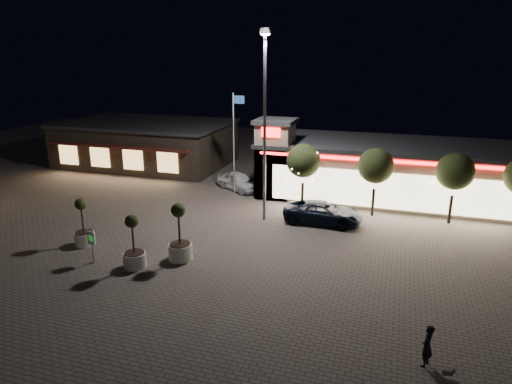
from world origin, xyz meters
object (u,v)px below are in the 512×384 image
(planter_mid, at_px, (134,251))
(valet_sign, at_px, (91,241))
(planter_left, at_px, (84,231))
(white_sedan, at_px, (239,181))
(pickup_truck, at_px, (323,213))
(pedestrian, at_px, (427,346))

(planter_mid, distance_m, valet_sign, 2.47)
(planter_left, xyz_separation_m, valet_sign, (1.98, -1.88, 0.38))
(white_sedan, relative_size, valet_sign, 2.37)
(pickup_truck, xyz_separation_m, valet_sign, (-10.86, -9.75, 0.55))
(planter_left, bearing_deg, planter_mid, -20.39)
(white_sedan, xyz_separation_m, valet_sign, (-2.92, -15.27, 0.54))
(pickup_truck, bearing_deg, pedestrian, -154.85)
(pickup_truck, xyz_separation_m, planter_mid, (-8.43, -9.52, 0.19))
(pedestrian, relative_size, planter_mid, 0.56)
(pedestrian, relative_size, valet_sign, 0.91)
(planter_left, xyz_separation_m, planter_mid, (4.42, -1.64, 0.01))
(pickup_truck, distance_m, pedestrian, 14.62)
(planter_left, distance_m, planter_mid, 4.71)
(planter_mid, bearing_deg, planter_left, 159.61)
(planter_left, relative_size, planter_mid, 0.99)
(pedestrian, bearing_deg, planter_left, -82.99)
(white_sedan, bearing_deg, pickup_truck, -92.37)
(pickup_truck, relative_size, valet_sign, 2.85)
(planter_left, bearing_deg, pedestrian, -16.11)
(pickup_truck, height_order, planter_left, planter_left)
(pickup_truck, xyz_separation_m, planter_left, (-12.85, -7.88, 0.18))
(planter_left, bearing_deg, white_sedan, 69.90)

